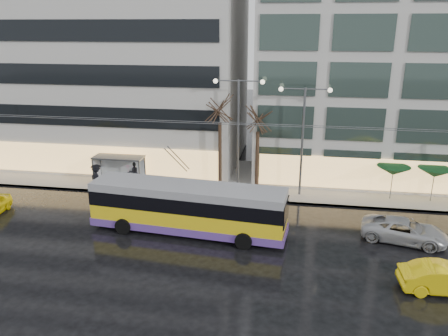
# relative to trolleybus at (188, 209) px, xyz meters

# --- Properties ---
(ground) EXTENTS (140.00, 140.00, 0.00)m
(ground) POSITION_rel_trolleybus_xyz_m (0.29, -3.12, -1.61)
(ground) COLOR black
(ground) RESTS_ON ground
(sidewalk) EXTENTS (80.00, 10.00, 0.15)m
(sidewalk) POSITION_rel_trolleybus_xyz_m (2.29, 10.88, -1.54)
(sidewalk) COLOR gray
(sidewalk) RESTS_ON ground
(kerb) EXTENTS (80.00, 0.10, 0.15)m
(kerb) POSITION_rel_trolleybus_xyz_m (2.29, 5.93, -1.54)
(kerb) COLOR slate
(kerb) RESTS_ON ground
(building_left) EXTENTS (34.00, 14.00, 22.00)m
(building_left) POSITION_rel_trolleybus_xyz_m (-15.71, 15.88, 9.54)
(building_left) COLOR beige
(building_left) RESTS_ON sidewalk
(trolleybus) EXTENTS (13.05, 5.55, 5.97)m
(trolleybus) POSITION_rel_trolleybus_xyz_m (0.00, 0.00, 0.00)
(trolleybus) COLOR yellow
(trolleybus) RESTS_ON ground
(catenary) EXTENTS (42.24, 5.12, 7.00)m
(catenary) POSITION_rel_trolleybus_xyz_m (1.29, 4.82, 2.64)
(catenary) COLOR #595B60
(catenary) RESTS_ON ground
(bus_shelter) EXTENTS (4.20, 1.60, 2.51)m
(bus_shelter) POSITION_rel_trolleybus_xyz_m (-8.10, 7.57, 0.35)
(bus_shelter) COLOR #595B60
(bus_shelter) RESTS_ON sidewalk
(street_lamp_near) EXTENTS (3.96, 0.36, 9.03)m
(street_lamp_near) POSITION_rel_trolleybus_xyz_m (2.29, 7.68, 4.38)
(street_lamp_near) COLOR #595B60
(street_lamp_near) RESTS_ON sidewalk
(street_lamp_far) EXTENTS (3.96, 0.36, 8.53)m
(street_lamp_far) POSITION_rel_trolleybus_xyz_m (7.29, 7.68, 4.10)
(street_lamp_far) COLOR #595B60
(street_lamp_far) RESTS_ON sidewalk
(tree_a) EXTENTS (3.20, 3.20, 8.40)m
(tree_a) POSITION_rel_trolleybus_xyz_m (0.79, 7.88, 5.47)
(tree_a) COLOR black
(tree_a) RESTS_ON sidewalk
(tree_b) EXTENTS (3.20, 3.20, 7.70)m
(tree_b) POSITION_rel_trolleybus_xyz_m (3.79, 8.08, 4.78)
(tree_b) COLOR black
(tree_b) RESTS_ON sidewalk
(parasol_a) EXTENTS (2.50, 2.50, 2.65)m
(parasol_a) POSITION_rel_trolleybus_xyz_m (14.29, 7.88, 0.83)
(parasol_a) COLOR #595B60
(parasol_a) RESTS_ON sidewalk
(parasol_b) EXTENTS (2.50, 2.50, 2.65)m
(parasol_b) POSITION_rel_trolleybus_xyz_m (17.29, 7.88, 0.83)
(parasol_b) COLOR #595B60
(parasol_b) RESTS_ON sidewalk
(taxi_b) EXTENTS (4.62, 1.81, 1.50)m
(taxi_b) POSITION_rel_trolleybus_xyz_m (14.63, -4.51, -0.87)
(taxi_b) COLOR yellow
(taxi_b) RESTS_ON ground
(sedan_silver) EXTENTS (5.65, 3.57, 1.45)m
(sedan_silver) POSITION_rel_trolleybus_xyz_m (13.82, 0.98, -0.89)
(sedan_silver) COLOR #ABACB0
(sedan_silver) RESTS_ON ground
(pedestrian_a) EXTENTS (1.18, 1.19, 2.19)m
(pedestrian_a) POSITION_rel_trolleybus_xyz_m (-6.49, 6.28, -0.00)
(pedestrian_a) COLOR black
(pedestrian_a) RESTS_ON sidewalk
(pedestrian_b) EXTENTS (1.12, 1.00, 1.88)m
(pedestrian_b) POSITION_rel_trolleybus_xyz_m (-6.70, 8.16, -0.52)
(pedestrian_b) COLOR black
(pedestrian_b) RESTS_ON sidewalk
(pedestrian_c) EXTENTS (1.45, 1.21, 2.11)m
(pedestrian_c) POSITION_rel_trolleybus_xyz_m (-9.27, 6.28, -0.32)
(pedestrian_c) COLOR black
(pedestrian_c) RESTS_ON sidewalk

